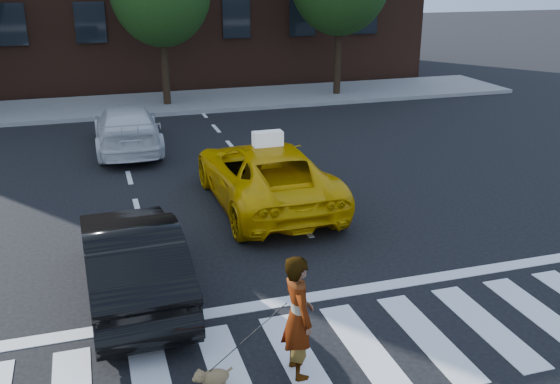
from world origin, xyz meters
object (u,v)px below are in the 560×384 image
at_px(taxi, 265,174).
at_px(white_suv, 127,128).
at_px(black_sedan, 132,259).
at_px(woman, 298,317).
at_px(dog, 211,377).

relative_size(taxi, white_suv, 1.13).
distance_m(black_sedan, woman, 3.33).
distance_m(woman, dog, 1.35).
bearing_deg(white_suv, woman, 97.53).
bearing_deg(taxi, black_sedan, 46.35).
bearing_deg(woman, black_sedan, 33.14).
height_order(taxi, dog, taxi).
height_order(taxi, black_sedan, taxi).
bearing_deg(taxi, woman, 77.17).
relative_size(black_sedan, dog, 7.81).
distance_m(white_suv, dog, 11.71).
distance_m(white_suv, woman, 11.77).
bearing_deg(woman, taxi, -13.89).
relative_size(white_suv, dog, 8.46).
bearing_deg(woman, dog, 88.30).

